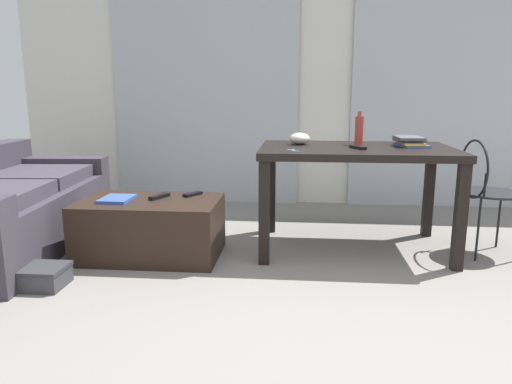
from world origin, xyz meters
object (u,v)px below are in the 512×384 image
(coffee_table, at_px, (151,228))
(tv_remote_secondary, at_px, (159,196))
(tv_remote_on_table, at_px, (358,147))
(magazine, at_px, (117,199))
(wire_chair, at_px, (483,184))
(bowl, at_px, (300,139))
(bottle_near, at_px, (359,130))
(shoebox, at_px, (39,276))
(craft_table, at_px, (356,161))
(couch, at_px, (5,209))
(tv_remote_primary, at_px, (193,194))
(book_stack, at_px, (410,141))
(scissors, at_px, (294,151))

(coffee_table, distance_m, tv_remote_secondary, 0.23)
(tv_remote_on_table, bearing_deg, magazine, 160.53)
(wire_chair, relative_size, bowl, 5.37)
(bottle_near, relative_size, shoebox, 0.77)
(wire_chair, bearing_deg, coffee_table, -173.87)
(craft_table, bearing_deg, wire_chair, -2.78)
(tv_remote_on_table, bearing_deg, coffee_table, 160.53)
(couch, height_order, shoebox, couch)
(tv_remote_primary, bearing_deg, wire_chair, 35.46)
(tv_remote_on_table, bearing_deg, wire_chair, -22.26)
(tv_remote_secondary, distance_m, magazine, 0.29)
(couch, xyz_separation_m, book_stack, (2.93, 0.31, 0.49))
(couch, xyz_separation_m, scissors, (2.11, -0.06, 0.46))
(book_stack, xyz_separation_m, tv_remote_primary, (-1.55, -0.21, -0.37))
(scissors, bearing_deg, wire_chair, 10.42)
(tv_remote_primary, height_order, magazine, same)
(bottle_near, distance_m, tv_remote_primary, 1.31)
(craft_table, height_order, tv_remote_on_table, tv_remote_on_table)
(couch, bearing_deg, coffee_table, -3.68)
(tv_remote_on_table, xyz_separation_m, magazine, (-1.65, -0.21, -0.35))
(tv_remote_on_table, bearing_deg, couch, 155.78)
(bowl, distance_m, book_stack, 0.79)
(tv_remote_on_table, distance_m, scissors, 0.47)
(magazine, bearing_deg, tv_remote_secondary, 19.36)
(book_stack, height_order, tv_remote_primary, book_stack)
(tv_remote_on_table, height_order, magazine, tv_remote_on_table)
(bottle_near, xyz_separation_m, shoebox, (-1.96, -1.05, -0.80))
(wire_chair, height_order, book_stack, book_stack)
(coffee_table, height_order, scissors, scissors)
(bowl, relative_size, book_stack, 0.54)
(couch, relative_size, tv_remote_primary, 12.26)
(wire_chair, height_order, bottle_near, bottle_near)
(tv_remote_secondary, xyz_separation_m, magazine, (-0.27, -0.09, -0.00))
(tv_remote_secondary, bearing_deg, magazine, -135.51)
(book_stack, bearing_deg, coffee_table, -168.28)
(couch, distance_m, shoebox, 0.94)
(craft_table, relative_size, shoebox, 4.27)
(couch, xyz_separation_m, bowl, (2.14, 0.36, 0.50))
(bowl, relative_size, tv_remote_secondary, 0.86)
(bottle_near, height_order, scissors, bottle_near)
(wire_chair, xyz_separation_m, scissors, (-1.31, -0.24, 0.25))
(wire_chair, bearing_deg, magazine, -173.78)
(coffee_table, height_order, tv_remote_primary, tv_remote_primary)
(coffee_table, xyz_separation_m, wire_chair, (2.30, 0.25, 0.31))
(craft_table, bearing_deg, couch, -175.10)
(tv_remote_on_table, bearing_deg, shoebox, 175.30)
(tv_remote_secondary, xyz_separation_m, shoebox, (-0.55, -0.66, -0.35))
(tv_remote_on_table, distance_m, magazine, 1.70)
(coffee_table, bearing_deg, bottle_near, 17.15)
(book_stack, relative_size, magazine, 1.12)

